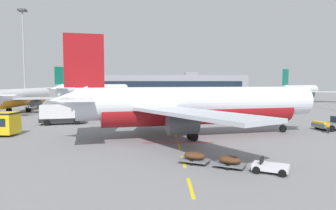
{
  "coord_description": "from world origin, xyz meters",
  "views": [
    {
      "loc": [
        16.13,
        -12.01,
        6.76
      ],
      "look_at": [
        17.07,
        31.87,
        3.53
      ],
      "focal_mm": 32.91,
      "sensor_mm": 36.0,
      "label": 1
    }
  ],
  "objects": [
    {
      "name": "fuel_service_truck",
      "position": [
        34.14,
        48.26,
        1.65
      ],
      "size": [
        5.27,
        7.34,
        3.14
      ],
      "color": "black",
      "rests_on": "ground"
    },
    {
      "name": "terminal_satellite",
      "position": [
        20.06,
        136.9,
        5.06
      ],
      "size": [
        70.52,
        22.23,
        11.68
      ],
      "color": "gray",
      "rests_on": "ground"
    },
    {
      "name": "ground_crew_worker",
      "position": [
        38.31,
        28.08,
        0.94
      ],
      "size": [
        0.59,
        0.49,
        1.66
      ],
      "color": "#232328",
      "rests_on": "ground"
    },
    {
      "name": "airliner_far_right",
      "position": [
        -16.4,
        59.76,
        3.39
      ],
      "size": [
        29.75,
        29.82,
        10.48
      ],
      "color": "white",
      "rests_on": "ground"
    },
    {
      "name": "catering_truck",
      "position": [
        -0.15,
        37.86,
        1.65
      ],
      "size": [
        7.38,
        4.09,
        3.14
      ],
      "color": "black",
      "rests_on": "ground"
    },
    {
      "name": "apron_paint_markings",
      "position": [
        18.0,
        37.48,
        0.0
      ],
      "size": [
        8.0,
        97.21,
        0.01
      ],
      "color": "yellow",
      "rests_on": "ground"
    },
    {
      "name": "ground",
      "position": [
        40.0,
        40.0,
        0.0
      ],
      "size": [
        400.0,
        400.0,
        0.0
      ],
      "primitive_type": "plane",
      "color": "slate"
    },
    {
      "name": "apron_light_mast_near",
      "position": [
        -18.11,
        65.92,
        15.39
      ],
      "size": [
        1.8,
        1.8,
        24.72
      ],
      "color": "slate",
      "rests_on": "ground"
    },
    {
      "name": "airliner_far_center",
      "position": [
        67.51,
        101.34,
        3.67
      ],
      "size": [
        27.36,
        26.99,
        11.33
      ],
      "color": "white",
      "rests_on": "ground"
    },
    {
      "name": "baggage_train",
      "position": [
        21.56,
        11.8,
        0.52
      ],
      "size": [
        8.28,
        5.33,
        1.14
      ],
      "color": "silver",
      "rests_on": "ground"
    },
    {
      "name": "airliner_foreground",
      "position": [
        20.49,
        26.09,
        3.95
      ],
      "size": [
        34.5,
        33.67,
        12.2
      ],
      "color": "silver",
      "rests_on": "ground"
    },
    {
      "name": "airliner_mid_left",
      "position": [
        -8.73,
        101.37,
        3.87
      ],
      "size": [
        27.51,
        29.69,
        11.94
      ],
      "color": "silver",
      "rests_on": "ground"
    }
  ]
}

